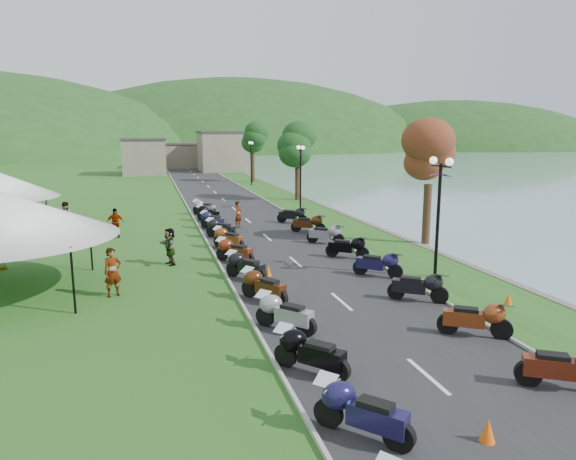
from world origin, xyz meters
TOP-DOWN VIEW (x-y plane):
  - road at (0.00, 40.00)m, footprint 7.00×120.00m
  - hills_backdrop at (0.00, 200.00)m, footprint 360.00×120.00m
  - far_building at (-2.00, 85.00)m, footprint 18.00×16.00m
  - moto_row_left at (-2.71, 15.31)m, footprint 2.60×46.49m
  - moto_row_right at (2.72, 17.03)m, footprint 2.60×32.86m
  - tree_lakeside at (8.12, 24.19)m, footprint 2.70×2.70m
  - pedestrian_a at (-7.99, 18.89)m, footprint 0.82×0.73m
  - pedestrian_b at (-11.56, 32.88)m, footprint 1.04×0.77m
  - pedestrian_c at (-13.60, 26.92)m, footprint 1.09×1.24m
  - traffic_cone_near at (-0.31, 7.21)m, footprint 0.32×0.32m

SIDE VIEW (x-z plane):
  - hills_backdrop at x=0.00m, z-range -38.00..38.00m
  - pedestrian_a at x=-7.99m, z-range -0.93..0.93m
  - pedestrian_b at x=-11.56m, z-range -0.95..0.95m
  - pedestrian_c at x=-13.60m, z-range -0.91..0.91m
  - road at x=0.00m, z-range 0.00..0.02m
  - traffic_cone_near at x=-0.31m, z-range 0.00..0.50m
  - moto_row_left at x=-2.71m, z-range 0.00..1.10m
  - moto_row_right at x=2.72m, z-range 0.00..1.10m
  - far_building at x=-2.00m, z-range 0.00..5.00m
  - tree_lakeside at x=8.12m, z-range 0.00..7.50m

